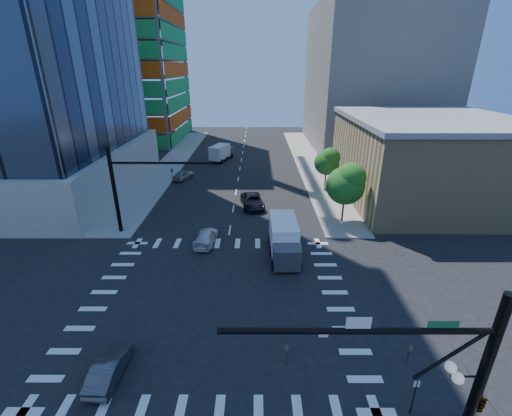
{
  "coord_description": "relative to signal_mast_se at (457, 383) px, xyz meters",
  "views": [
    {
      "loc": [
        2.9,
        -21.08,
        16.26
      ],
      "look_at": [
        2.84,
        8.0,
        4.23
      ],
      "focal_mm": 24.0,
      "sensor_mm": 36.0,
      "label": 1
    }
  ],
  "objects": [
    {
      "name": "box_truck_near",
      "position": [
        -5.18,
        18.05,
        -3.59
      ],
      "size": [
        2.74,
        6.17,
        3.21
      ],
      "rotation": [
        0.0,
        0.0,
        0.02
      ],
      "color": "black",
      "rests_on": "ground"
    },
    {
      "name": "tree_south",
      "position": [
        2.03,
        25.4,
        -0.32
      ],
      "size": [
        4.16,
        4.16,
        6.82
      ],
      "color": "#382316",
      "rests_on": "sidewalk_ne"
    },
    {
      "name": "sidewalk_ne",
      "position": [
        1.9,
        51.5,
        -4.93
      ],
      "size": [
        5.0,
        60.0,
        0.15
      ],
      "primitive_type": "cube",
      "color": "gray",
      "rests_on": "ground"
    },
    {
      "name": "box_truck_far",
      "position": [
        -14.23,
        53.34,
        -3.7
      ],
      "size": [
        4.2,
        6.13,
        2.96
      ],
      "rotation": [
        0.0,
        0.0,
        2.79
      ],
      "color": "black",
      "rests_on": "ground"
    },
    {
      "name": "car_sb_cross",
      "position": [
        -15.96,
        4.68,
        -4.36
      ],
      "size": [
        1.49,
        3.98,
        1.3
      ],
      "primitive_type": "imported",
      "rotation": [
        0.0,
        0.0,
        3.11
      ],
      "color": "#424246",
      "rests_on": "ground"
    },
    {
      "name": "construction_building",
      "position": [
        -38.02,
        73.43,
        19.6
      ],
      "size": [
        25.16,
        34.5,
        70.6
      ],
      "color": "slate",
      "rests_on": "ground"
    },
    {
      "name": "signal_mast_se",
      "position": [
        0.0,
        0.0,
        0.0
      ],
      "size": [
        10.51,
        2.48,
        9.0
      ],
      "color": "black",
      "rests_on": "sidewalk_se"
    },
    {
      "name": "car_nb_far",
      "position": [
        -8.24,
        30.16,
        -4.25
      ],
      "size": [
        3.34,
        5.8,
        1.52
      ],
      "primitive_type": "imported",
      "rotation": [
        0.0,
        0.0,
        0.15
      ],
      "color": "black",
      "rests_on": "ground"
    },
    {
      "name": "commercial_building",
      "position": [
        14.4,
        33.5,
        0.31
      ],
      "size": [
        20.5,
        22.5,
        10.6
      ],
      "color": "tan",
      "rests_on": "ground"
    },
    {
      "name": "tree_north",
      "position": [
        2.33,
        37.4,
        -1.02
      ],
      "size": [
        3.54,
        3.52,
        5.78
      ],
      "color": "#382316",
      "rests_on": "sidewalk_ne"
    },
    {
      "name": "road_markings",
      "position": [
        -10.6,
        11.5,
        -5.0
      ],
      "size": [
        20.0,
        20.0,
        0.01
      ],
      "primitive_type": "cube",
      "color": "silver",
      "rests_on": "ground"
    },
    {
      "name": "signal_mast_nw",
      "position": [
        -20.6,
        23.0,
        0.49
      ],
      "size": [
        10.2,
        0.4,
        9.0
      ],
      "color": "black",
      "rests_on": "sidewalk_nw"
    },
    {
      "name": "car_sb_near",
      "position": [
        -12.73,
        20.57,
        -4.34
      ],
      "size": [
        2.19,
        4.71,
        1.33
      ],
      "primitive_type": "imported",
      "rotation": [
        0.0,
        0.0,
        3.07
      ],
      "color": "silver",
      "rests_on": "ground"
    },
    {
      "name": "ground",
      "position": [
        -10.6,
        11.5,
        -5.01
      ],
      "size": [
        160.0,
        160.0,
        0.0
      ],
      "primitive_type": "plane",
      "color": "black",
      "rests_on": "ground"
    },
    {
      "name": "bg_building_ne",
      "position": [
        16.4,
        66.5,
        8.99
      ],
      "size": [
        24.0,
        30.0,
        28.0
      ],
      "primitive_type": "cube",
      "color": "slate",
      "rests_on": "ground"
    },
    {
      "name": "car_sb_mid",
      "position": [
        -19.1,
        41.4,
        -4.29
      ],
      "size": [
        3.07,
        4.56,
        1.44
      ],
      "primitive_type": "imported",
      "rotation": [
        0.0,
        0.0,
        2.79
      ],
      "color": "#929398",
      "rests_on": "ground"
    },
    {
      "name": "no_parking_sign",
      "position": [
        0.1,
        2.5,
        -3.63
      ],
      "size": [
        0.3,
        0.06,
        2.2
      ],
      "color": "black",
      "rests_on": "ground"
    },
    {
      "name": "sidewalk_nw",
      "position": [
        -23.1,
        51.5,
        -4.93
      ],
      "size": [
        5.0,
        60.0,
        0.15
      ],
      "primitive_type": "cube",
      "color": "gray",
      "rests_on": "ground"
    }
  ]
}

